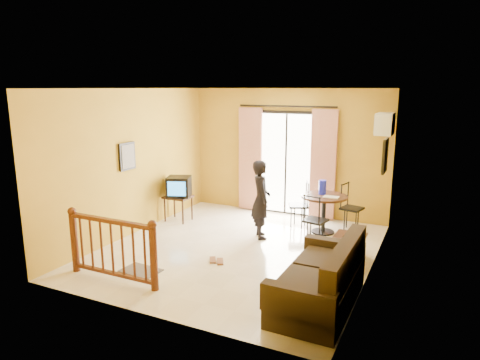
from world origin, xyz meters
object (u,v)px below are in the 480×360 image
at_px(television, 179,186).
at_px(dining_table, 324,203).
at_px(coffee_table, 347,247).
at_px(sofa, 323,282).
at_px(standing_person, 261,199).

relative_size(television, dining_table, 0.65).
distance_m(coffee_table, sofa, 1.61).
bearing_deg(television, coffee_table, -30.82).
xyz_separation_m(television, dining_table, (2.98, 0.57, -0.16)).
relative_size(dining_table, sofa, 0.48).
bearing_deg(dining_table, coffee_table, -59.84).
xyz_separation_m(coffee_table, standing_person, (-1.75, 0.49, 0.48)).
relative_size(coffee_table, sofa, 0.47).
height_order(dining_table, sofa, sofa).
distance_m(dining_table, sofa, 2.98).
bearing_deg(dining_table, television, -169.11).
bearing_deg(television, dining_table, -9.43).
xyz_separation_m(television, standing_person, (1.97, -0.20, -0.01)).
height_order(dining_table, coffee_table, dining_table).
relative_size(television, sofa, 0.31).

